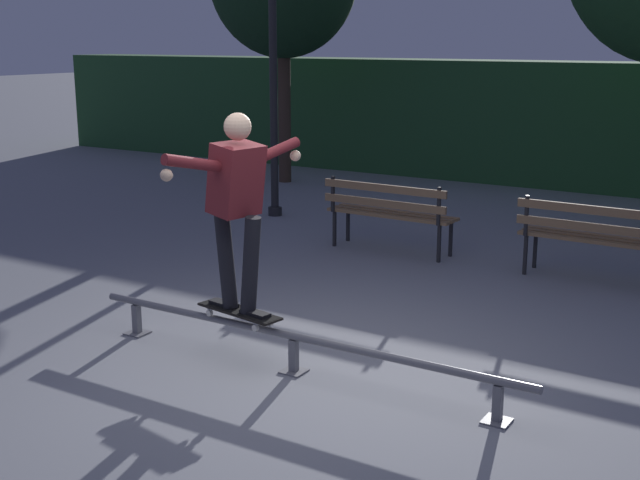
{
  "coord_description": "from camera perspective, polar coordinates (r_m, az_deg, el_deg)",
  "views": [
    {
      "loc": [
        3.34,
        -5.04,
        2.51
      ],
      "look_at": [
        -0.26,
        0.77,
        0.85
      ],
      "focal_mm": 46.91,
      "sensor_mm": 36.0,
      "label": 1
    }
  ],
  "objects": [
    {
      "name": "skateboard",
      "position": [
        6.66,
        -5.53,
        -4.9
      ],
      "size": [
        0.8,
        0.33,
        0.09
      ],
      "color": "black",
      "rests_on": "grind_rail"
    },
    {
      "name": "hedge_backdrop",
      "position": [
        14.92,
        18.82,
        7.35
      ],
      "size": [
        24.0,
        1.2,
        2.12
      ],
      "primitive_type": "cube",
      "color": "#234C28",
      "rests_on": "ground"
    },
    {
      "name": "park_bench_leftmost",
      "position": [
        9.93,
        4.69,
        2.14
      ],
      "size": [
        1.61,
        0.45,
        0.88
      ],
      "color": "black",
      "rests_on": "ground"
    },
    {
      "name": "ground_plane",
      "position": [
        6.55,
        -1.65,
        -8.9
      ],
      "size": [
        90.0,
        90.0,
        0.0
      ],
      "primitive_type": "plane",
      "color": "slate"
    },
    {
      "name": "lamp_post_left",
      "position": [
        11.87,
        -3.24,
        13.49
      ],
      "size": [
        0.32,
        0.32,
        3.9
      ],
      "color": "black",
      "rests_on": "ground"
    },
    {
      "name": "grind_rail",
      "position": [
        6.43,
        -1.82,
        -6.94
      ],
      "size": [
        3.84,
        0.18,
        0.32
      ],
      "color": "slate",
      "rests_on": "ground"
    },
    {
      "name": "skateboarder",
      "position": [
        6.43,
        -5.7,
        3.03
      ],
      "size": [
        0.63,
        1.39,
        1.56
      ],
      "color": "black",
      "rests_on": "skateboard"
    },
    {
      "name": "park_bench_left_center",
      "position": [
        9.12,
        18.27,
        0.46
      ],
      "size": [
        1.61,
        0.45,
        0.88
      ],
      "color": "black",
      "rests_on": "ground"
    }
  ]
}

